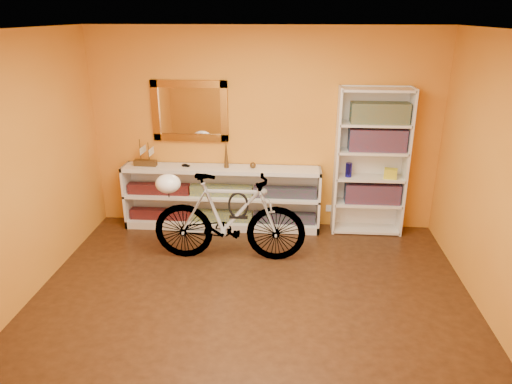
# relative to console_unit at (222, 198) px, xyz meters

# --- Properties ---
(floor) EXTENTS (4.50, 4.00, 0.01)m
(floor) POSITION_rel_console_unit_xyz_m (0.54, -1.81, -0.43)
(floor) COLOR black
(floor) RESTS_ON ground
(ceiling) EXTENTS (4.50, 4.00, 0.01)m
(ceiling) POSITION_rel_console_unit_xyz_m (0.54, -1.81, 2.18)
(ceiling) COLOR silver
(ceiling) RESTS_ON ground
(back_wall) EXTENTS (4.50, 0.01, 2.60)m
(back_wall) POSITION_rel_console_unit_xyz_m (0.54, 0.19, 0.88)
(back_wall) COLOR orange
(back_wall) RESTS_ON ground
(left_wall) EXTENTS (0.01, 4.00, 2.60)m
(left_wall) POSITION_rel_console_unit_xyz_m (-1.71, -1.81, 0.88)
(left_wall) COLOR orange
(left_wall) RESTS_ON ground
(right_wall) EXTENTS (0.01, 4.00, 2.60)m
(right_wall) POSITION_rel_console_unit_xyz_m (2.80, -1.81, 0.88)
(right_wall) COLOR orange
(right_wall) RESTS_ON ground
(gilt_mirror) EXTENTS (0.98, 0.06, 0.78)m
(gilt_mirror) POSITION_rel_console_unit_xyz_m (-0.41, 0.15, 1.12)
(gilt_mirror) COLOR #8E5919
(gilt_mirror) RESTS_ON back_wall
(wall_socket) EXTENTS (0.09, 0.02, 0.09)m
(wall_socket) POSITION_rel_console_unit_xyz_m (1.44, 0.17, -0.17)
(wall_socket) COLOR silver
(wall_socket) RESTS_ON back_wall
(console_unit) EXTENTS (2.60, 0.35, 0.85)m
(console_unit) POSITION_rel_console_unit_xyz_m (0.00, 0.00, 0.00)
(console_unit) COLOR silver
(console_unit) RESTS_ON floor
(cd_row_lower) EXTENTS (2.50, 0.13, 0.14)m
(cd_row_lower) POSITION_rel_console_unit_xyz_m (0.00, -0.02, -0.26)
(cd_row_lower) COLOR black
(cd_row_lower) RESTS_ON console_unit
(cd_row_upper) EXTENTS (2.50, 0.13, 0.14)m
(cd_row_upper) POSITION_rel_console_unit_xyz_m (0.00, -0.02, 0.11)
(cd_row_upper) COLOR navy
(cd_row_upper) RESTS_ON console_unit
(model_ship) EXTENTS (0.30, 0.13, 0.35)m
(model_ship) POSITION_rel_console_unit_xyz_m (-1.00, 0.00, 0.60)
(model_ship) COLOR #3B2610
(model_ship) RESTS_ON console_unit
(toy_car) EXTENTS (0.00, 0.00, 0.00)m
(toy_car) POSITION_rel_console_unit_xyz_m (-0.46, 0.00, 0.43)
(toy_car) COLOR black
(toy_car) RESTS_ON console_unit
(bronze_ornament) EXTENTS (0.07, 0.07, 0.38)m
(bronze_ornament) POSITION_rel_console_unit_xyz_m (0.07, 0.00, 0.62)
(bronze_ornament) COLOR #543B1D
(bronze_ornament) RESTS_ON console_unit
(decorative_orb) EXTENTS (0.08, 0.08, 0.08)m
(decorative_orb) POSITION_rel_console_unit_xyz_m (0.42, 0.00, 0.46)
(decorative_orb) COLOR #543B1D
(decorative_orb) RESTS_ON console_unit
(bookcase) EXTENTS (0.90, 0.30, 1.90)m
(bookcase) POSITION_rel_console_unit_xyz_m (1.92, 0.03, 0.52)
(bookcase) COLOR silver
(bookcase) RESTS_ON floor
(book_row_a) EXTENTS (0.70, 0.22, 0.26)m
(book_row_a) POSITION_rel_console_unit_xyz_m (1.97, 0.03, 0.12)
(book_row_a) COLOR maroon
(book_row_a) RESTS_ON bookcase
(book_row_b) EXTENTS (0.70, 0.22, 0.28)m
(book_row_b) POSITION_rel_console_unit_xyz_m (1.97, 0.03, 0.83)
(book_row_b) COLOR maroon
(book_row_b) RESTS_ON bookcase
(book_row_c) EXTENTS (0.70, 0.22, 0.25)m
(book_row_c) POSITION_rel_console_unit_xyz_m (1.97, 0.03, 1.16)
(book_row_c) COLOR #1B5461
(book_row_c) RESTS_ON bookcase
(travel_mug) EXTENTS (0.08, 0.08, 0.18)m
(travel_mug) POSITION_rel_console_unit_xyz_m (1.64, 0.01, 0.43)
(travel_mug) COLOR #17148E
(travel_mug) RESTS_ON bookcase
(red_tin) EXTENTS (0.14, 0.14, 0.18)m
(red_tin) POSITION_rel_console_unit_xyz_m (1.72, 0.06, 1.13)
(red_tin) COLOR maroon
(red_tin) RESTS_ON bookcase
(yellow_bag) EXTENTS (0.18, 0.14, 0.12)m
(yellow_bag) POSITION_rel_console_unit_xyz_m (2.17, -0.01, 0.40)
(yellow_bag) COLOR gold
(yellow_bag) RESTS_ON bookcase
(bicycle) EXTENTS (0.49, 1.80, 1.06)m
(bicycle) POSITION_rel_console_unit_xyz_m (0.22, -0.87, 0.10)
(bicycle) COLOR silver
(bicycle) RESTS_ON floor
(helmet) EXTENTS (0.29, 0.27, 0.22)m
(helmet) POSITION_rel_console_unit_xyz_m (-0.47, -0.88, 0.51)
(helmet) COLOR white
(helmet) RESTS_ON bicycle
(u_lock) EXTENTS (0.24, 0.03, 0.24)m
(u_lock) POSITION_rel_console_unit_xyz_m (0.32, -0.86, 0.26)
(u_lock) COLOR black
(u_lock) RESTS_ON bicycle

